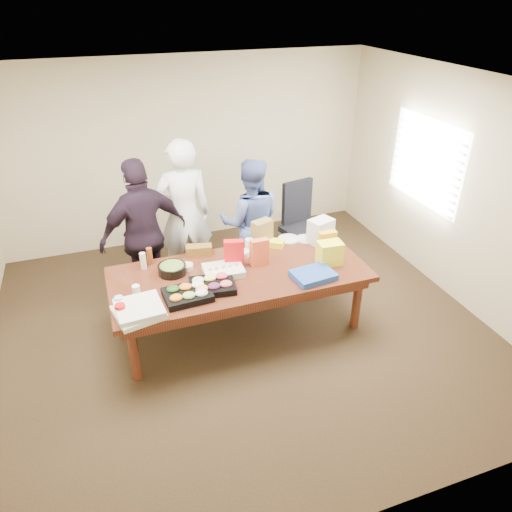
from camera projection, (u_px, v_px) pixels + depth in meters
name	position (u px, v px, depth m)	size (l,w,h in m)	color
floor	(241.00, 327.00, 5.58)	(5.50, 5.00, 0.02)	#47301E
ceiling	(236.00, 85.00, 4.22)	(5.50, 5.00, 0.02)	white
wall_back	(187.00, 152.00, 6.94)	(5.50, 0.04, 2.70)	beige
wall_front	(364.00, 394.00, 2.86)	(5.50, 0.04, 2.70)	beige
wall_right	(457.00, 189.00, 5.70)	(0.04, 5.00, 2.70)	beige
window_panel	(426.00, 162.00, 6.10)	(0.03, 1.40, 1.10)	white
window_blinds	(423.00, 162.00, 6.09)	(0.04, 1.36, 1.00)	beige
conference_table	(240.00, 300.00, 5.39)	(2.80, 1.20, 0.75)	#4C1C0F
office_chair	(302.00, 228.00, 6.58)	(0.57, 0.57, 1.12)	black
person_center	(184.00, 215.00, 5.94)	(0.71, 0.47, 1.95)	white
person_right	(251.00, 222.00, 6.08)	(0.82, 0.64, 1.68)	#4B5E9E
person_left	(144.00, 234.00, 5.60)	(1.09, 0.45, 1.85)	black
veggie_tray	(187.00, 295.00, 4.76)	(0.46, 0.36, 0.07)	black
fruit_tray	(212.00, 286.00, 4.90)	(0.46, 0.36, 0.07)	black
sheet_cake	(223.00, 271.00, 5.16)	(0.43, 0.32, 0.07)	silver
salad_bowl	(172.00, 269.00, 5.16)	(0.31, 0.31, 0.10)	black
chip_bag_blue	(313.00, 275.00, 5.09)	(0.44, 0.33, 0.07)	#2348A8
chip_bag_red	(234.00, 253.00, 5.24)	(0.22, 0.09, 0.32)	red
chip_bag_yellow	(327.00, 244.00, 5.44)	(0.21, 0.08, 0.31)	yellow
chip_bag_orange	(260.00, 252.00, 5.27)	(0.20, 0.09, 0.31)	#E2592F
mayo_jar	(249.00, 245.00, 5.58)	(0.10, 0.10, 0.15)	silver
mustard_bottle	(231.00, 254.00, 5.38)	(0.06, 0.06, 0.16)	orange
dressing_bottle	(150.00, 256.00, 5.30)	(0.06, 0.06, 0.20)	brown
ranch_bottle	(143.00, 261.00, 5.22)	(0.06, 0.06, 0.19)	silver
banana_bunch	(274.00, 243.00, 5.70)	(0.23, 0.14, 0.08)	yellow
bread_loaf	(199.00, 250.00, 5.50)	(0.30, 0.13, 0.12)	brown
kraft_bag	(262.00, 233.00, 5.68)	(0.24, 0.14, 0.31)	olive
red_cup	(121.00, 310.00, 4.48)	(0.10, 0.10, 0.13)	red
clear_cup_a	(119.00, 302.00, 4.61)	(0.09, 0.09, 0.12)	silver
clear_cup_b	(136.00, 290.00, 4.80)	(0.08, 0.08, 0.11)	white
pizza_box_lower	(139.00, 313.00, 4.52)	(0.43, 0.43, 0.05)	silver
pizza_box_upper	(139.00, 308.00, 4.50)	(0.43, 0.43, 0.05)	silver
plate_a	(305.00, 239.00, 5.86)	(0.24, 0.24, 0.01)	silver
plate_b	(288.00, 239.00, 5.85)	(0.27, 0.27, 0.02)	white
dip_bowl_a	(242.00, 254.00, 5.49)	(0.17, 0.17, 0.07)	beige
dip_bowl_b	(187.00, 267.00, 5.24)	(0.14, 0.14, 0.06)	beige
grocery_bag_white	(321.00, 231.00, 5.73)	(0.28, 0.20, 0.30)	white
grocery_bag_yellow	(330.00, 253.00, 5.29)	(0.27, 0.19, 0.27)	#FFFB30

